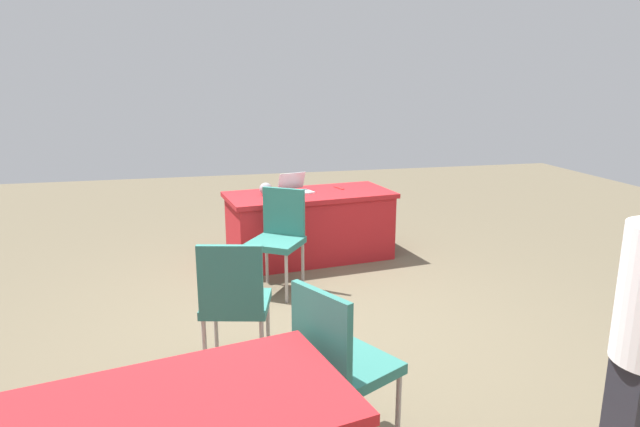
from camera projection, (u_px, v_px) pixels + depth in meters
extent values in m
plane|color=brown|center=(302.00, 320.00, 4.62)|extent=(14.40, 14.40, 0.00)
cube|color=#AD1E23|center=(310.00, 195.00, 6.06)|extent=(1.89, 1.04, 0.05)
cube|color=#AD1E23|center=(310.00, 228.00, 6.15)|extent=(1.81, 1.00, 0.69)
cube|color=#AD1E23|center=(120.00, 424.00, 2.06)|extent=(1.90, 1.14, 0.05)
cylinder|color=#9E9993|center=(286.00, 279.00, 4.94)|extent=(0.03, 0.03, 0.45)
cylinder|color=#9E9993|center=(249.00, 273.00, 5.07)|extent=(0.03, 0.03, 0.45)
cylinder|color=#9E9993|center=(303.00, 265.00, 5.29)|extent=(0.03, 0.03, 0.45)
cylinder|color=#9E9993|center=(267.00, 261.00, 5.42)|extent=(0.03, 0.03, 0.45)
cube|color=#2D7066|center=(276.00, 243.00, 5.12)|extent=(0.61, 0.61, 0.06)
cube|color=#2D7066|center=(284.00, 212.00, 5.24)|extent=(0.37, 0.27, 0.45)
cylinder|color=#9E9993|center=(349.00, 382.00, 3.27)|extent=(0.03, 0.03, 0.45)
cylinder|color=#9E9993|center=(398.00, 410.00, 3.00)|extent=(0.03, 0.03, 0.45)
cylinder|color=#9E9993|center=(299.00, 407.00, 3.03)|extent=(0.03, 0.03, 0.45)
cube|color=#2D7066|center=(349.00, 366.00, 2.95)|extent=(0.59, 0.59, 0.06)
cube|color=#2D7066|center=(321.00, 334.00, 2.76)|extent=(0.23, 0.39, 0.45)
cylinder|color=#9E9993|center=(216.00, 325.00, 4.04)|extent=(0.03, 0.03, 0.43)
cylinder|color=#9E9993|center=(268.00, 325.00, 4.04)|extent=(0.03, 0.03, 0.43)
cylinder|color=#9E9993|center=(205.00, 350.00, 3.67)|extent=(0.03, 0.03, 0.43)
cylinder|color=#9E9993|center=(262.00, 350.00, 3.67)|extent=(0.03, 0.03, 0.43)
cube|color=#2D7066|center=(237.00, 304.00, 3.80)|extent=(0.53, 0.53, 0.06)
cube|color=#2D7066|center=(230.00, 279.00, 3.54)|extent=(0.42, 0.14, 0.45)
cube|color=silver|center=(298.00, 192.00, 6.04)|extent=(0.37, 0.30, 0.02)
cube|color=#B7B7BC|center=(291.00, 181.00, 6.13)|extent=(0.32, 0.16, 0.19)
sphere|color=gray|center=(266.00, 189.00, 5.91)|extent=(0.14, 0.14, 0.14)
cube|color=red|center=(339.00, 188.00, 6.30)|extent=(0.08, 0.18, 0.01)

